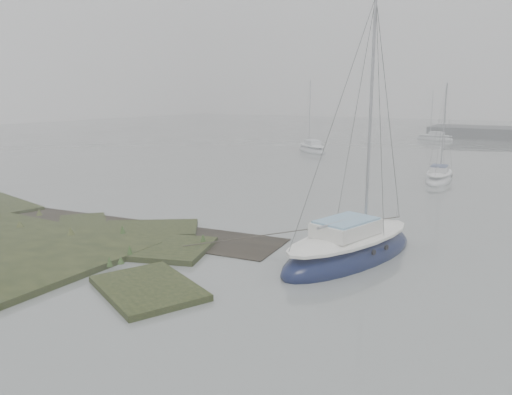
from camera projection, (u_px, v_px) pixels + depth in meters
The scene contains 5 objects.
ground at pixel (401, 165), 40.86m from camera, with size 160.00×160.00×0.00m, color slate.
sailboat_main at pixel (350, 251), 17.78m from camera, with size 4.04×7.23×9.70m.
sailboat_white at pixel (439, 178), 33.52m from camera, with size 2.00×5.07×7.01m.
sailboat_far_a at pixel (312, 149), 50.40m from camera, with size 5.16×5.02×7.65m.
sailboat_far_c at pixel (435, 138), 63.03m from camera, with size 5.03×2.66×6.77m.
Camera 1 is at (10.42, -10.93, 5.81)m, focal length 35.00 mm.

